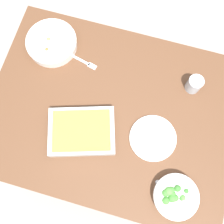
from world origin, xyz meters
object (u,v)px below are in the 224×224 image
object	(u,v)px
baking_dish	(82,132)
spoon_by_broccoli	(167,190)
fork_on_table	(83,62)
broccoli_bowl	(175,196)
stew_bowl	(52,43)
spoon_by_stew	(61,48)
side_plate	(153,138)
drink_cup	(194,85)

from	to	relation	value
baking_dish	spoon_by_broccoli	world-z (taller)	baking_dish
fork_on_table	broccoli_bowl	bearing A→B (deg)	138.64
stew_bowl	spoon_by_stew	xyz separation A→B (m)	(-0.04, 0.00, -0.03)
stew_bowl	fork_on_table	size ratio (longest dim) A/B	1.45
spoon_by_broccoli	fork_on_table	xyz separation A→B (m)	(0.55, -0.50, -0.00)
side_plate	spoon_by_stew	world-z (taller)	side_plate
side_plate	spoon_by_stew	bearing A→B (deg)	-30.00
stew_bowl	drink_cup	xyz separation A→B (m)	(-0.74, 0.03, 0.01)
stew_bowl	baking_dish	xyz separation A→B (m)	(-0.28, 0.39, 0.00)
broccoli_bowl	spoon_by_broccoli	bearing A→B (deg)	-25.11
drink_cup	fork_on_table	distance (m)	0.56
stew_bowl	spoon_by_broccoli	distance (m)	0.90
broccoli_bowl	spoon_by_stew	bearing A→B (deg)	-37.66
broccoli_bowl	drink_cup	distance (m)	0.53
broccoli_bowl	spoon_by_stew	xyz separation A→B (m)	(0.72, -0.55, -0.03)
drink_cup	baking_dish	bearing A→B (deg)	39.11
baking_dish	spoon_by_broccoli	bearing A→B (deg)	161.83
broccoli_bowl	side_plate	bearing A→B (deg)	-56.30
stew_bowl	spoon_by_broccoli	xyz separation A→B (m)	(-0.72, 0.54, -0.03)
fork_on_table	stew_bowl	bearing A→B (deg)	-13.54
stew_bowl	fork_on_table	bearing A→B (deg)	166.46
drink_cup	spoon_by_broccoli	bearing A→B (deg)	88.72
drink_cup	fork_on_table	size ratio (longest dim) A/B	0.48
spoon_by_stew	drink_cup	bearing A→B (deg)	177.85
stew_bowl	drink_cup	bearing A→B (deg)	177.81
stew_bowl	side_plate	distance (m)	0.69
baking_dish	stew_bowl	bearing A→B (deg)	-54.19
side_plate	stew_bowl	bearing A→B (deg)	-28.36
side_plate	fork_on_table	world-z (taller)	side_plate
drink_cup	side_plate	distance (m)	0.33
baking_dish	spoon_by_stew	bearing A→B (deg)	-58.40
broccoli_bowl	spoon_by_broccoli	world-z (taller)	broccoli_bowl
stew_bowl	drink_cup	world-z (taller)	drink_cup
baking_dish	fork_on_table	world-z (taller)	baking_dish
broccoli_bowl	baking_dish	distance (m)	0.50
spoon_by_stew	spoon_by_broccoli	size ratio (longest dim) A/B	1.05
broccoli_bowl	fork_on_table	world-z (taller)	broccoli_bowl
spoon_by_broccoli	baking_dish	bearing A→B (deg)	-18.17
spoon_by_stew	spoon_by_broccoli	distance (m)	0.87
stew_bowl	side_plate	xyz separation A→B (m)	(-0.61, 0.33, -0.03)
spoon_by_broccoli	drink_cup	bearing A→B (deg)	-91.28
fork_on_table	side_plate	bearing A→B (deg)	146.45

